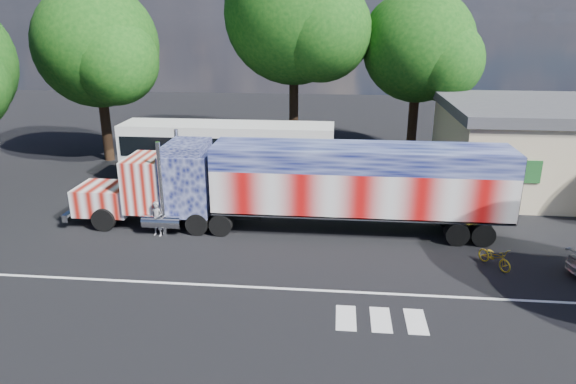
# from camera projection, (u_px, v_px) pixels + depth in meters

# --- Properties ---
(ground) EXTENTS (100.00, 100.00, 0.00)m
(ground) POSITION_uv_depth(u_px,v_px,m) (281.00, 254.00, 22.67)
(ground) COLOR black
(lane_markings) EXTENTS (30.00, 2.67, 0.01)m
(lane_markings) POSITION_uv_depth(u_px,v_px,m) (316.00, 301.00, 18.96)
(lane_markings) COLOR silver
(lane_markings) RESTS_ON ground
(semi_truck) EXTENTS (21.47, 3.39, 4.58)m
(semi_truck) POSITION_uv_depth(u_px,v_px,m) (304.00, 184.00, 24.65)
(semi_truck) COLOR black
(semi_truck) RESTS_ON ground
(coach_bus) EXTENTS (13.03, 3.03, 3.79)m
(coach_bus) POSITION_uv_depth(u_px,v_px,m) (228.00, 153.00, 31.77)
(coach_bus) COLOR white
(coach_bus) RESTS_ON ground
(woman) EXTENTS (0.71, 0.56, 1.72)m
(woman) POSITION_uv_depth(u_px,v_px,m) (157.00, 219.00, 24.37)
(woman) COLOR slate
(woman) RESTS_ON ground
(bicycle) EXTENTS (1.40, 1.76, 0.89)m
(bicycle) POSITION_uv_depth(u_px,v_px,m) (495.00, 257.00, 21.42)
(bicycle) COLOR gold
(bicycle) RESTS_ON ground
(tree_n_mid) EXTENTS (10.71, 10.20, 15.27)m
(tree_n_mid) POSITION_uv_depth(u_px,v_px,m) (296.00, 15.00, 37.29)
(tree_n_mid) COLOR black
(tree_n_mid) RESTS_ON ground
(tree_nw_a) EXTENTS (8.82, 8.40, 12.30)m
(tree_nw_a) POSITION_uv_depth(u_px,v_px,m) (98.00, 46.00, 35.08)
(tree_nw_a) COLOR black
(tree_nw_a) RESTS_ON ground
(tree_ne_a) EXTENTS (8.39, 7.99, 11.98)m
(tree_ne_a) POSITION_uv_depth(u_px,v_px,m) (421.00, 47.00, 36.64)
(tree_ne_a) COLOR black
(tree_ne_a) RESTS_ON ground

